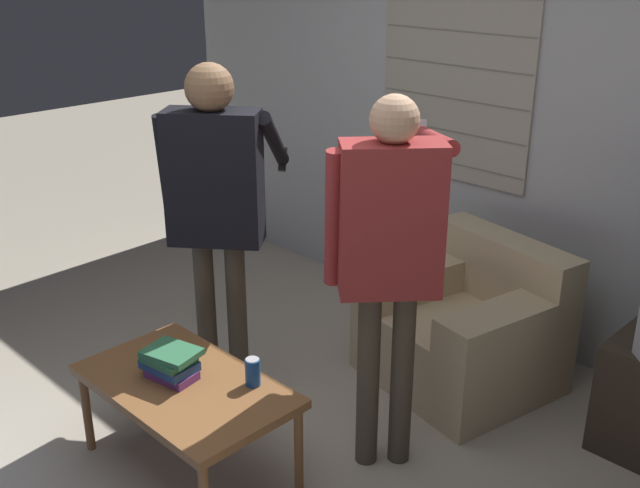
{
  "coord_description": "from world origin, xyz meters",
  "views": [
    {
      "loc": [
        2.27,
        -1.65,
        2.21
      ],
      "look_at": [
        0.15,
        0.49,
        1.0
      ],
      "focal_mm": 42.0,
      "sensor_mm": 36.0,
      "label": 1
    }
  ],
  "objects_px": {
    "coffee_table": "(186,391)",
    "person_left_standing": "(216,194)",
    "person_right_standing": "(390,243)",
    "book_stack": "(170,363)",
    "armchair_beige": "(467,327)",
    "spare_remote": "(170,360)",
    "soda_can": "(253,372)"
  },
  "relations": [
    {
      "from": "person_right_standing",
      "to": "spare_remote",
      "type": "xyz_separation_m",
      "value": [
        -0.75,
        -0.61,
        -0.61
      ]
    },
    {
      "from": "book_stack",
      "to": "coffee_table",
      "type": "bearing_deg",
      "value": 14.53
    },
    {
      "from": "person_left_standing",
      "to": "book_stack",
      "type": "relative_size",
      "value": 6.34
    },
    {
      "from": "person_left_standing",
      "to": "person_right_standing",
      "type": "xyz_separation_m",
      "value": [
        0.94,
        0.16,
        -0.03
      ]
    },
    {
      "from": "person_right_standing",
      "to": "book_stack",
      "type": "height_order",
      "value": "person_right_standing"
    },
    {
      "from": "person_right_standing",
      "to": "spare_remote",
      "type": "height_order",
      "value": "person_right_standing"
    },
    {
      "from": "coffee_table",
      "to": "person_right_standing",
      "type": "height_order",
      "value": "person_right_standing"
    },
    {
      "from": "person_left_standing",
      "to": "book_stack",
      "type": "xyz_separation_m",
      "value": [
        0.31,
        -0.52,
        -0.58
      ]
    },
    {
      "from": "soda_can",
      "to": "person_right_standing",
      "type": "bearing_deg",
      "value": 54.16
    },
    {
      "from": "armchair_beige",
      "to": "coffee_table",
      "type": "xyz_separation_m",
      "value": [
        -0.43,
        -1.51,
        0.1
      ]
    },
    {
      "from": "person_left_standing",
      "to": "soda_can",
      "type": "height_order",
      "value": "person_left_standing"
    },
    {
      "from": "person_left_standing",
      "to": "book_stack",
      "type": "distance_m",
      "value": 0.84
    },
    {
      "from": "person_right_standing",
      "to": "person_left_standing",
      "type": "bearing_deg",
      "value": 141.48
    },
    {
      "from": "coffee_table",
      "to": "soda_can",
      "type": "xyz_separation_m",
      "value": [
        0.23,
        0.19,
        0.11
      ]
    },
    {
      "from": "spare_remote",
      "to": "person_right_standing",
      "type": "bearing_deg",
      "value": 11.95
    },
    {
      "from": "armchair_beige",
      "to": "person_left_standing",
      "type": "height_order",
      "value": "person_left_standing"
    },
    {
      "from": "coffee_table",
      "to": "soda_can",
      "type": "bearing_deg",
      "value": 40.86
    },
    {
      "from": "coffee_table",
      "to": "person_left_standing",
      "type": "distance_m",
      "value": 0.94
    },
    {
      "from": "coffee_table",
      "to": "soda_can",
      "type": "height_order",
      "value": "soda_can"
    },
    {
      "from": "soda_can",
      "to": "spare_remote",
      "type": "bearing_deg",
      "value": -160.88
    },
    {
      "from": "person_left_standing",
      "to": "person_right_standing",
      "type": "bearing_deg",
      "value": -28.5
    },
    {
      "from": "book_stack",
      "to": "spare_remote",
      "type": "bearing_deg",
      "value": 147.3
    },
    {
      "from": "coffee_table",
      "to": "spare_remote",
      "type": "relative_size",
      "value": 7.28
    },
    {
      "from": "person_right_standing",
      "to": "spare_remote",
      "type": "relative_size",
      "value": 12.57
    },
    {
      "from": "coffee_table",
      "to": "soda_can",
      "type": "distance_m",
      "value": 0.32
    },
    {
      "from": "person_left_standing",
      "to": "soda_can",
      "type": "relative_size",
      "value": 13.66
    },
    {
      "from": "spare_remote",
      "to": "armchair_beige",
      "type": "bearing_deg",
      "value": 39.77
    },
    {
      "from": "soda_can",
      "to": "spare_remote",
      "type": "xyz_separation_m",
      "value": [
        -0.41,
        -0.14,
        -0.05
      ]
    },
    {
      "from": "person_right_standing",
      "to": "soda_can",
      "type": "relative_size",
      "value": 13.35
    },
    {
      "from": "armchair_beige",
      "to": "book_stack",
      "type": "distance_m",
      "value": 1.63
    },
    {
      "from": "armchair_beige",
      "to": "soda_can",
      "type": "bearing_deg",
      "value": 92.62
    },
    {
      "from": "person_left_standing",
      "to": "coffee_table",
      "type": "bearing_deg",
      "value": -91.38
    }
  ]
}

